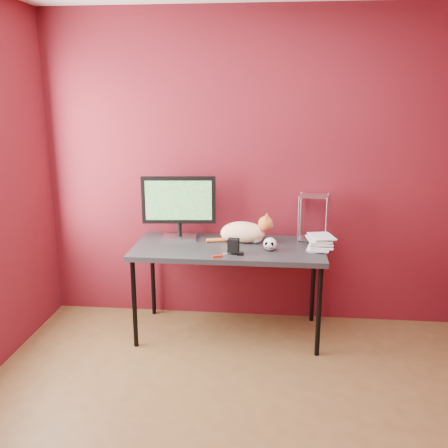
# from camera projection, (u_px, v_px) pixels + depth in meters

# --- Properties ---
(room) EXTENTS (3.52, 3.52, 2.61)m
(room) POSITION_uv_depth(u_px,v_px,m) (234.00, 194.00, 2.44)
(room) COLOR #53391C
(room) RESTS_ON ground
(desk) EXTENTS (1.50, 0.70, 0.75)m
(desk) POSITION_uv_depth(u_px,v_px,m) (229.00, 252.00, 3.96)
(desk) COLOR black
(desk) RESTS_ON ground
(monitor) EXTENTS (0.60, 0.22, 0.52)m
(monitor) POSITION_uv_depth(u_px,v_px,m) (179.00, 204.00, 4.08)
(monitor) COLOR #ADACB1
(monitor) RESTS_ON desk
(cat) EXTENTS (0.54, 0.25, 0.25)m
(cat) POSITION_uv_depth(u_px,v_px,m) (244.00, 232.00, 4.03)
(cat) COLOR orange
(cat) RESTS_ON desk
(skull_mug) EXTENTS (0.11, 0.11, 0.10)m
(skull_mug) POSITION_uv_depth(u_px,v_px,m) (270.00, 244.00, 3.82)
(skull_mug) COLOR silver
(skull_mug) RESTS_ON desk
(speaker) EXTENTS (0.10, 0.10, 0.11)m
(speaker) POSITION_uv_depth(u_px,v_px,m) (233.00, 247.00, 3.76)
(speaker) COLOR black
(speaker) RESTS_ON desk
(book_stack) EXTENTS (0.22, 0.26, 1.15)m
(book_stack) POSITION_uv_depth(u_px,v_px,m) (312.00, 175.00, 3.75)
(book_stack) COLOR beige
(book_stack) RESTS_ON desk
(wire_rack) EXTENTS (0.24, 0.21, 0.38)m
(wire_rack) POSITION_uv_depth(u_px,v_px,m) (313.00, 217.00, 4.07)
(wire_rack) COLOR #ADACB1
(wire_rack) RESTS_ON desk
(pocket_knife) EXTENTS (0.08, 0.05, 0.02)m
(pocket_knife) POSITION_uv_depth(u_px,v_px,m) (218.00, 256.00, 3.67)
(pocket_knife) COLOR #A0250C
(pocket_knife) RESTS_ON desk
(black_gadget) EXTENTS (0.05, 0.04, 0.02)m
(black_gadget) POSITION_uv_depth(u_px,v_px,m) (240.00, 254.00, 3.72)
(black_gadget) COLOR black
(black_gadget) RESTS_ON desk
(washer) EXTENTS (0.04, 0.04, 0.00)m
(washer) POSITION_uv_depth(u_px,v_px,m) (225.00, 254.00, 3.76)
(washer) COLOR #ADACB1
(washer) RESTS_ON desk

